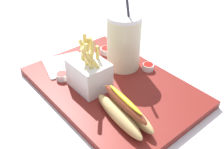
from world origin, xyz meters
name	(u,v)px	position (x,y,z in m)	size (l,w,h in m)	color
ground_plane	(112,92)	(0.00, 0.00, -0.01)	(2.40, 2.40, 0.02)	silver
food_tray	(112,86)	(0.00, 0.00, 0.01)	(0.46, 0.32, 0.02)	maroon
soda_cup	(124,42)	(-0.05, 0.08, 0.10)	(0.10, 0.10, 0.26)	beige
fries_basket	(89,73)	(-0.03, -0.05, 0.06)	(0.10, 0.08, 0.14)	white
hot_dog_1	(124,111)	(0.12, -0.07, 0.04)	(0.17, 0.08, 0.06)	tan
ketchup_cup_1	(106,50)	(-0.13, 0.09, 0.03)	(0.04, 0.04, 0.02)	white
ketchup_cup_2	(62,76)	(-0.11, -0.09, 0.03)	(0.03, 0.03, 0.02)	white
ketchup_cup_3	(148,67)	(0.02, 0.12, 0.03)	(0.03, 0.03, 0.02)	white
napkin_stack	(66,65)	(-0.16, -0.05, 0.02)	(0.12, 0.12, 0.00)	white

